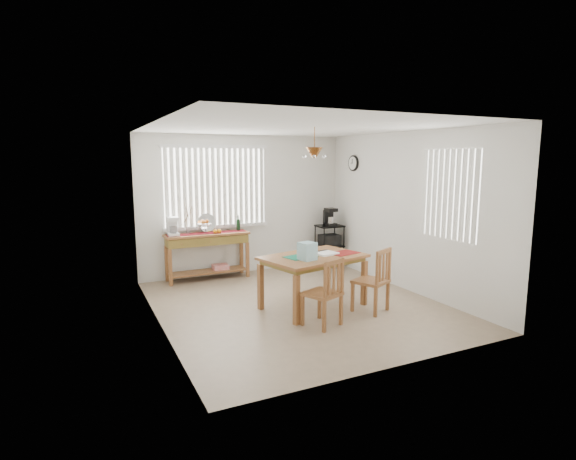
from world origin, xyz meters
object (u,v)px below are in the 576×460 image
chair_left (324,293)px  chair_right (373,281)px  dining_table (313,262)px  wire_cart (329,242)px  sideboard (208,245)px  cart_items (329,217)px

chair_left → chair_right: bearing=11.8°
dining_table → chair_right: 0.90m
wire_cart → dining_table: wire_cart is taller
chair_left → sideboard: bearing=103.8°
sideboard → wire_cart: wire_cart is taller
dining_table → wire_cart: bearing=53.9°
wire_cart → chair_left: size_ratio=0.94×
sideboard → cart_items: 2.50m
sideboard → chair_left: size_ratio=1.66×
dining_table → chair_right: bearing=-39.3°
chair_left → wire_cart: bearing=58.1°
cart_items → chair_right: cart_items is taller
wire_cart → dining_table: 2.57m
dining_table → chair_left: chair_left is taller
sideboard → wire_cart: (2.47, -0.12, -0.12)m
sideboard → chair_left: bearing=-76.2°
wire_cart → chair_right: size_ratio=0.91×
wire_cart → cart_items: bearing=90.0°
cart_items → sideboard: bearing=177.5°
sideboard → chair_right: bearing=-59.2°
sideboard → dining_table: (0.96, -2.19, 0.05)m
chair_right → chair_left: bearing=-168.2°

